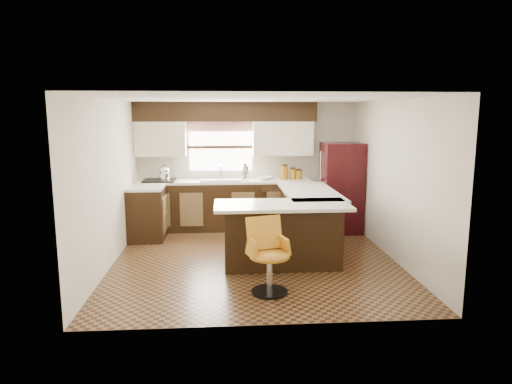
{
  "coord_description": "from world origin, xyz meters",
  "views": [
    {
      "loc": [
        -0.46,
        -6.65,
        2.19
      ],
      "look_at": [
        0.06,
        0.45,
        0.96
      ],
      "focal_mm": 32.0,
      "sensor_mm": 36.0,
      "label": 1
    }
  ],
  "objects": [
    {
      "name": "counter_pen_long",
      "position": [
        0.95,
        0.62,
        0.92
      ],
      "size": [
        0.84,
        1.95,
        0.04
      ],
      "primitive_type": "cube",
      "color": "silver",
      "rests_on": "peninsula_long"
    },
    {
      "name": "ceiling",
      "position": [
        0.0,
        0.0,
        2.4
      ],
      "size": [
        4.4,
        4.4,
        0.0
      ],
      "primitive_type": "plane",
      "rotation": [
        3.14,
        0.0,
        0.0
      ],
      "color": "silver",
      "rests_on": "wall_back"
    },
    {
      "name": "sink",
      "position": [
        -0.5,
        1.88,
        0.96
      ],
      "size": [
        0.75,
        0.45,
        0.03
      ],
      "primitive_type": "cube",
      "color": "#B2B2B7",
      "rests_on": "counter_back"
    },
    {
      "name": "kettle",
      "position": [
        -1.55,
        1.88,
        1.11
      ],
      "size": [
        0.21,
        0.21,
        0.28
      ],
      "primitive_type": null,
      "color": "silver",
      "rests_on": "cooktop"
    },
    {
      "name": "wall_right",
      "position": [
        2.1,
        0.0,
        1.2
      ],
      "size": [
        0.0,
        4.4,
        4.4
      ],
      "primitive_type": "plane",
      "rotation": [
        1.57,
        0.0,
        -1.57
      ],
      "color": "beige",
      "rests_on": "floor"
    },
    {
      "name": "valance",
      "position": [
        -0.5,
        2.14,
        1.94
      ],
      "size": [
        1.3,
        0.06,
        0.18
      ],
      "primitive_type": "cube",
      "color": "#D19B93",
      "rests_on": "wall_back"
    },
    {
      "name": "upper_cab_left",
      "position": [
        -1.62,
        2.03,
        1.72
      ],
      "size": [
        0.94,
        0.35,
        0.64
      ],
      "primitive_type": "cube",
      "color": "beige",
      "rests_on": "wall_back"
    },
    {
      "name": "dishwasher",
      "position": [
        0.55,
        1.61,
        0.43
      ],
      "size": [
        0.58,
        0.03,
        0.78
      ],
      "primitive_type": "cube",
      "color": "black",
      "rests_on": "floor"
    },
    {
      "name": "canister_small",
      "position": [
        0.98,
        1.92,
        1.03
      ],
      "size": [
        0.13,
        0.13,
        0.17
      ],
      "primitive_type": "cylinder",
      "color": "#8A5E13",
      "rests_on": "counter_back"
    },
    {
      "name": "canister_med",
      "position": [
        0.86,
        1.92,
        1.05
      ],
      "size": [
        0.12,
        0.12,
        0.2
      ],
      "primitive_type": "cylinder",
      "color": "#8A5E13",
      "rests_on": "counter_back"
    },
    {
      "name": "mixing_bowl",
      "position": [
        0.33,
        1.9,
        0.98
      ],
      "size": [
        0.34,
        0.34,
        0.06
      ],
      "primitive_type": "imported",
      "rotation": [
        0.0,
        0.0,
        0.4
      ],
      "color": "white",
      "rests_on": "counter_back"
    },
    {
      "name": "canister_large",
      "position": [
        0.7,
        1.92,
        1.08
      ],
      "size": [
        0.14,
        0.14,
        0.26
      ],
      "primitive_type": "cylinder",
      "color": "#8A5E13",
      "rests_on": "counter_back"
    },
    {
      "name": "wall_back",
      "position": [
        0.0,
        2.2,
        1.2
      ],
      "size": [
        4.4,
        0.0,
        4.4
      ],
      "primitive_type": "plane",
      "rotation": [
        1.57,
        0.0,
        0.0
      ],
      "color": "beige",
      "rests_on": "floor"
    },
    {
      "name": "refrigerator",
      "position": [
        1.72,
        1.55,
        0.83
      ],
      "size": [
        0.71,
        0.68,
        1.66
      ],
      "primitive_type": "cube",
      "color": "black",
      "rests_on": "floor"
    },
    {
      "name": "counter_back",
      "position": [
        -0.45,
        1.9,
        0.92
      ],
      "size": [
        3.3,
        0.6,
        0.04
      ],
      "primitive_type": "cube",
      "color": "silver",
      "rests_on": "base_cab_back"
    },
    {
      "name": "counter_left",
      "position": [
        -1.8,
        1.25,
        0.92
      ],
      "size": [
        0.6,
        0.7,
        0.04
      ],
      "primitive_type": "cube",
      "color": "silver",
      "rests_on": "base_cab_left"
    },
    {
      "name": "base_cab_left",
      "position": [
        -1.8,
        1.25,
        0.45
      ],
      "size": [
        0.6,
        0.7,
        0.9
      ],
      "primitive_type": "cube",
      "color": "black",
      "rests_on": "floor"
    },
    {
      "name": "peninsula_return",
      "position": [
        0.38,
        -0.35,
        0.45
      ],
      "size": [
        1.65,
        0.6,
        0.9
      ],
      "primitive_type": "cube",
      "color": "black",
      "rests_on": "floor"
    },
    {
      "name": "peninsula_long",
      "position": [
        0.9,
        0.62,
        0.45
      ],
      "size": [
        0.6,
        1.95,
        0.9
      ],
      "primitive_type": "cube",
      "color": "black",
      "rests_on": "floor"
    },
    {
      "name": "percolator",
      "position": [
        -0.04,
        1.9,
        1.08
      ],
      "size": [
        0.13,
        0.13,
        0.28
      ],
      "primitive_type": "cylinder",
      "color": "silver",
      "rests_on": "counter_back"
    },
    {
      "name": "upper_cab_right",
      "position": [
        0.68,
        2.03,
        1.72
      ],
      "size": [
        1.14,
        0.35,
        0.64
      ],
      "primitive_type": "cube",
      "color": "beige",
      "rests_on": "wall_back"
    },
    {
      "name": "soffit",
      "position": [
        -0.4,
        2.03,
        2.22
      ],
      "size": [
        3.4,
        0.35,
        0.36
      ],
      "primitive_type": "cube",
      "color": "black",
      "rests_on": "wall_back"
    },
    {
      "name": "bar_chair",
      "position": [
        0.09,
        -1.33,
        0.47
      ],
      "size": [
        0.62,
        0.62,
        0.93
      ],
      "primitive_type": null,
      "rotation": [
        0.0,
        0.0,
        0.28
      ],
      "color": "orange",
      "rests_on": "floor"
    },
    {
      "name": "counter_pen_return",
      "position": [
        0.35,
        -0.44,
        0.92
      ],
      "size": [
        1.89,
        0.84,
        0.04
      ],
      "primitive_type": "cube",
      "color": "silver",
      "rests_on": "peninsula_return"
    },
    {
      "name": "wall_front",
      "position": [
        0.0,
        -2.2,
        1.2
      ],
      "size": [
        4.4,
        0.0,
        4.4
      ],
      "primitive_type": "plane",
      "rotation": [
        -1.57,
        0.0,
        0.0
      ],
      "color": "beige",
      "rests_on": "floor"
    },
    {
      "name": "base_cab_back",
      "position": [
        -0.45,
        1.9,
        0.45
      ],
      "size": [
        3.3,
        0.6,
        0.9
      ],
      "primitive_type": "cube",
      "color": "black",
      "rests_on": "floor"
    },
    {
      "name": "window_pane",
      "position": [
        -0.5,
        2.18,
        1.55
      ],
      "size": [
        1.2,
        0.02,
        0.9
      ],
      "primitive_type": "cube",
      "color": "white",
      "rests_on": "wall_back"
    },
    {
      "name": "floor",
      "position": [
        0.0,
        0.0,
        0.0
      ],
      "size": [
        4.4,
        4.4,
        0.0
      ],
      "primitive_type": "plane",
      "color": "#49301A",
      "rests_on": "ground"
    },
    {
      "name": "cooktop",
      "position": [
        -1.65,
        1.88,
        0.96
      ],
      "size": [
        0.58,
        0.5,
        0.02
      ],
      "primitive_type": "cube",
      "color": "black",
      "rests_on": "counter_back"
    },
    {
      "name": "wall_left",
      "position": [
        -2.1,
        0.0,
        1.2
      ],
      "size": [
        0.0,
        4.4,
        4.4
      ],
      "primitive_type": "plane",
      "rotation": [
        1.57,
        0.0,
        1.57
      ],
      "color": "beige",
      "rests_on": "floor"
    }
  ]
}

